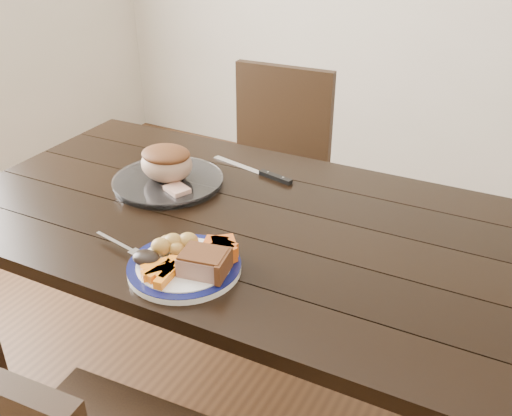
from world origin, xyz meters
The scene contains 15 objects.
ground centered at (0.00, 0.00, 0.00)m, with size 4.00×4.00×0.00m, color #472B16.
dining_table centered at (0.00, 0.00, 0.66)m, with size 1.63×0.96×0.75m.
chair_far centered at (-0.26, 0.74, 0.52)m, with size 0.45×0.46×0.93m.
dinner_plate centered at (0.03, -0.29, 0.76)m, with size 0.27×0.27×0.02m, color white.
plate_rim centered at (0.03, -0.29, 0.77)m, with size 0.27×0.27×0.02m, color #0D1144.
serving_platter centered at (-0.27, 0.06, 0.76)m, with size 0.33×0.33×0.02m, color white.
pork_slice centered at (0.09, -0.29, 0.79)m, with size 0.10×0.08×0.05m, color tan.
roasted_potatoes centered at (-0.02, -0.26, 0.79)m, with size 0.10×0.10×0.04m.
carrot_batons centered at (0.02, -0.35, 0.78)m, with size 0.09×0.11×0.02m.
pumpkin_wedges centered at (0.10, -0.22, 0.79)m, with size 0.10×0.09×0.04m.
dark_mushroom centered at (-0.04, -0.33, 0.79)m, with size 0.07×0.05×0.03m, color black.
fork centered at (-0.14, -0.30, 0.77)m, with size 0.18×0.05×0.00m.
roast_joint centered at (-0.27, 0.06, 0.82)m, with size 0.16×0.14×0.11m, color tan.
cut_slice centered at (-0.20, 0.00, 0.78)m, with size 0.07×0.06×0.02m, color tan.
carving_knife centered at (-0.04, 0.26, 0.76)m, with size 0.32×0.09×0.01m.
Camera 1 is at (0.72, -1.18, 1.54)m, focal length 40.00 mm.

